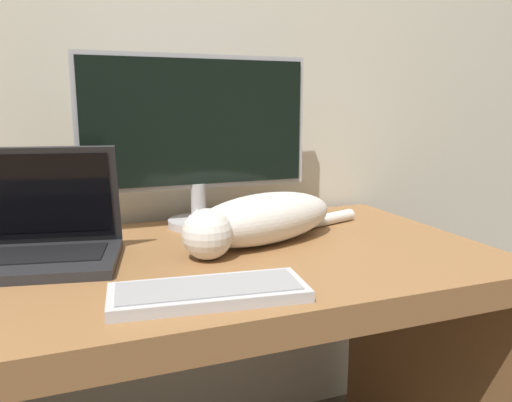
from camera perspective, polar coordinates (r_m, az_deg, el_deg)
wall_back at (r=1.48m, az=-13.89°, el=21.13°), size 6.40×0.06×2.60m
desk at (r=1.15m, az=-9.42°, el=-13.53°), size 1.43×0.72×0.71m
monitor at (r=1.33m, az=-6.78°, el=7.73°), size 0.61×0.17×0.45m
laptop at (r=1.13m, az=-23.55°, el=-4.11°), size 0.36×0.29×0.24m
external_keyboard at (r=0.87m, az=-5.43°, el=-10.32°), size 0.35×0.17×0.02m
cat at (r=1.17m, az=0.44°, el=-2.05°), size 0.54×0.29×0.12m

